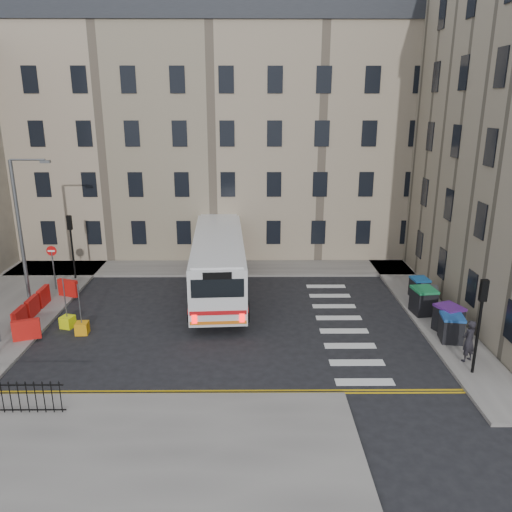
{
  "coord_description": "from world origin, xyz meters",
  "views": [
    {
      "loc": [
        -0.58,
        -23.93,
        10.86
      ],
      "look_at": [
        -0.38,
        1.88,
        3.0
      ],
      "focal_mm": 35.0,
      "sensor_mm": 36.0,
      "label": 1
    }
  ],
  "objects_px": {
    "wheelie_bin_a": "(451,328)",
    "wheelie_bin_c": "(423,301)",
    "wheelie_bin_e": "(419,288)",
    "bollard_yellow": "(68,322)",
    "streetlamp": "(20,232)",
    "pedestrian": "(469,341)",
    "bollard_chevron": "(82,328)",
    "wheelie_bin_d": "(429,297)",
    "wheelie_bin_b": "(448,319)",
    "bus": "(219,260)"
  },
  "relations": [
    {
      "from": "wheelie_bin_d",
      "to": "pedestrian",
      "type": "xyz_separation_m",
      "value": [
        -0.36,
        -6.06,
        0.37
      ]
    },
    {
      "from": "wheelie_bin_e",
      "to": "bollard_yellow",
      "type": "distance_m",
      "value": 19.36
    },
    {
      "from": "bollard_chevron",
      "to": "pedestrian",
      "type": "bearing_deg",
      "value": -9.97
    },
    {
      "from": "wheelie_bin_b",
      "to": "wheelie_bin_c",
      "type": "distance_m",
      "value": 2.32
    },
    {
      "from": "wheelie_bin_d",
      "to": "pedestrian",
      "type": "height_order",
      "value": "pedestrian"
    },
    {
      "from": "bus",
      "to": "wheelie_bin_c",
      "type": "distance_m",
      "value": 11.76
    },
    {
      "from": "bollard_chevron",
      "to": "streetlamp",
      "type": "bearing_deg",
      "value": 139.71
    },
    {
      "from": "streetlamp",
      "to": "bollard_yellow",
      "type": "relative_size",
      "value": 13.57
    },
    {
      "from": "streetlamp",
      "to": "wheelie_bin_a",
      "type": "xyz_separation_m",
      "value": [
        21.78,
        -4.56,
        -3.55
      ]
    },
    {
      "from": "wheelie_bin_d",
      "to": "bollard_chevron",
      "type": "distance_m",
      "value": 18.34
    },
    {
      "from": "wheelie_bin_d",
      "to": "streetlamp",
      "type": "bearing_deg",
      "value": -163.72
    },
    {
      "from": "bus",
      "to": "wheelie_bin_e",
      "type": "height_order",
      "value": "bus"
    },
    {
      "from": "wheelie_bin_d",
      "to": "bus",
      "type": "bearing_deg",
      "value": -176.09
    },
    {
      "from": "streetlamp",
      "to": "wheelie_bin_c",
      "type": "relative_size",
      "value": 5.8
    },
    {
      "from": "wheelie_bin_c",
      "to": "pedestrian",
      "type": "bearing_deg",
      "value": -94.61
    },
    {
      "from": "streetlamp",
      "to": "wheelie_bin_c",
      "type": "distance_m",
      "value": 21.84
    },
    {
      "from": "wheelie_bin_c",
      "to": "wheelie_bin_d",
      "type": "xyz_separation_m",
      "value": [
        0.59,
        0.87,
        -0.13
      ]
    },
    {
      "from": "wheelie_bin_c",
      "to": "bollard_chevron",
      "type": "distance_m",
      "value": 17.64
    },
    {
      "from": "wheelie_bin_d",
      "to": "wheelie_bin_e",
      "type": "bearing_deg",
      "value": 110.01
    },
    {
      "from": "wheelie_bin_c",
      "to": "pedestrian",
      "type": "distance_m",
      "value": 5.21
    },
    {
      "from": "wheelie_bin_b",
      "to": "bollard_yellow",
      "type": "xyz_separation_m",
      "value": [
        -18.97,
        0.94,
        -0.53
      ]
    },
    {
      "from": "bollard_chevron",
      "to": "wheelie_bin_d",
      "type": "bearing_deg",
      "value": 9.25
    },
    {
      "from": "wheelie_bin_b",
      "to": "wheelie_bin_e",
      "type": "distance_m",
      "value": 4.55
    },
    {
      "from": "wheelie_bin_d",
      "to": "bollard_chevron",
      "type": "xyz_separation_m",
      "value": [
        -18.1,
        -2.95,
        -0.43
      ]
    },
    {
      "from": "streetlamp",
      "to": "pedestrian",
      "type": "distance_m",
      "value": 22.94
    },
    {
      "from": "streetlamp",
      "to": "pedestrian",
      "type": "relative_size",
      "value": 4.28
    },
    {
      "from": "wheelie_bin_a",
      "to": "streetlamp",
      "type": "bearing_deg",
      "value": 176.8
    },
    {
      "from": "wheelie_bin_a",
      "to": "bollard_chevron",
      "type": "distance_m",
      "value": 17.81
    },
    {
      "from": "wheelie_bin_d",
      "to": "pedestrian",
      "type": "relative_size",
      "value": 0.67
    },
    {
      "from": "streetlamp",
      "to": "bollard_yellow",
      "type": "distance_m",
      "value": 5.71
    },
    {
      "from": "wheelie_bin_b",
      "to": "pedestrian",
      "type": "bearing_deg",
      "value": -116.84
    },
    {
      "from": "wheelie_bin_b",
      "to": "wheelie_bin_d",
      "type": "xyz_separation_m",
      "value": [
        0.11,
        3.14,
        -0.09
      ]
    },
    {
      "from": "bus",
      "to": "bollard_chevron",
      "type": "height_order",
      "value": "bus"
    },
    {
      "from": "streetlamp",
      "to": "wheelie_bin_e",
      "type": "relative_size",
      "value": 6.97
    },
    {
      "from": "wheelie_bin_e",
      "to": "pedestrian",
      "type": "xyz_separation_m",
      "value": [
        -0.3,
        -7.48,
        0.36
      ]
    },
    {
      "from": "wheelie_bin_c",
      "to": "streetlamp",
      "type": "bearing_deg",
      "value": 169.34
    },
    {
      "from": "wheelie_bin_d",
      "to": "bollard_yellow",
      "type": "relative_size",
      "value": 2.12
    },
    {
      "from": "streetlamp",
      "to": "wheelie_bin_e",
      "type": "height_order",
      "value": "streetlamp"
    },
    {
      "from": "pedestrian",
      "to": "bollard_chevron",
      "type": "distance_m",
      "value": 18.03
    },
    {
      "from": "wheelie_bin_b",
      "to": "wheelie_bin_d",
      "type": "distance_m",
      "value": 3.14
    },
    {
      "from": "wheelie_bin_a",
      "to": "pedestrian",
      "type": "bearing_deg",
      "value": -82.32
    },
    {
      "from": "bollard_chevron",
      "to": "wheelie_bin_b",
      "type": "bearing_deg",
      "value": -0.61
    },
    {
      "from": "wheelie_bin_b",
      "to": "wheelie_bin_d",
      "type": "relative_size",
      "value": 1.2
    },
    {
      "from": "streetlamp",
      "to": "wheelie_bin_b",
      "type": "relative_size",
      "value": 5.36
    },
    {
      "from": "wheelie_bin_d",
      "to": "wheelie_bin_c",
      "type": "bearing_deg",
      "value": -106.86
    },
    {
      "from": "wheelie_bin_e",
      "to": "bollard_yellow",
      "type": "xyz_separation_m",
      "value": [
        -19.02,
        -3.61,
        -0.44
      ]
    },
    {
      "from": "wheelie_bin_a",
      "to": "wheelie_bin_c",
      "type": "bearing_deg",
      "value": 103.25
    },
    {
      "from": "wheelie_bin_a",
      "to": "pedestrian",
      "type": "xyz_separation_m",
      "value": [
        -0.03,
        -1.96,
        0.31
      ]
    },
    {
      "from": "wheelie_bin_c",
      "to": "wheelie_bin_d",
      "type": "relative_size",
      "value": 1.1
    },
    {
      "from": "bollard_yellow",
      "to": "wheelie_bin_c",
      "type": "bearing_deg",
      "value": 4.12
    }
  ]
}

